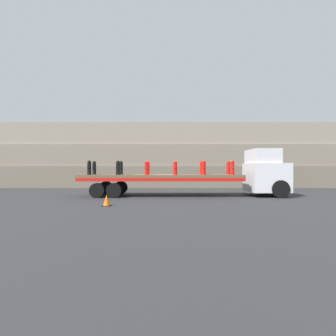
# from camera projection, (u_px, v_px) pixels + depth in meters

# --- Properties ---
(ground_plane) EXTENTS (120.00, 120.00, 0.00)m
(ground_plane) POSITION_uv_depth(u_px,v_px,m) (161.00, 196.00, 16.26)
(ground_plane) COLOR #2D2D30
(rock_cliff) EXTENTS (60.00, 3.30, 5.72)m
(rock_cliff) POSITION_uv_depth(u_px,v_px,m) (163.00, 156.00, 24.11)
(rock_cliff) COLOR #706656
(rock_cliff) RESTS_ON ground_plane
(truck_cab) EXTENTS (2.21, 2.67, 2.88)m
(truck_cab) POSITION_uv_depth(u_px,v_px,m) (267.00, 173.00, 16.26)
(truck_cab) COLOR silver
(truck_cab) RESTS_ON ground_plane
(flatbed_trailer) EXTENTS (9.82, 2.52, 1.33)m
(flatbed_trailer) POSITION_uv_depth(u_px,v_px,m) (152.00, 178.00, 16.26)
(flatbed_trailer) COLOR brown
(flatbed_trailer) RESTS_ON ground_plane
(fire_hydrant_black_near_0) EXTENTS (0.29, 0.52, 0.85)m
(fire_hydrant_black_near_0) POSITION_uv_depth(u_px,v_px,m) (89.00, 168.00, 15.74)
(fire_hydrant_black_near_0) COLOR black
(fire_hydrant_black_near_0) RESTS_ON flatbed_trailer
(fire_hydrant_black_far_0) EXTENTS (0.29, 0.52, 0.85)m
(fire_hydrant_black_far_0) POSITION_uv_depth(u_px,v_px,m) (94.00, 168.00, 16.80)
(fire_hydrant_black_far_0) COLOR black
(fire_hydrant_black_far_0) RESTS_ON flatbed_trailer
(fire_hydrant_black_near_1) EXTENTS (0.29, 0.52, 0.85)m
(fire_hydrant_black_near_1) POSITION_uv_depth(u_px,v_px,m) (118.00, 168.00, 15.73)
(fire_hydrant_black_near_1) COLOR black
(fire_hydrant_black_near_1) RESTS_ON flatbed_trailer
(fire_hydrant_black_far_1) EXTENTS (0.29, 0.52, 0.85)m
(fire_hydrant_black_far_1) POSITION_uv_depth(u_px,v_px,m) (121.00, 168.00, 16.79)
(fire_hydrant_black_far_1) COLOR black
(fire_hydrant_black_far_1) RESTS_ON flatbed_trailer
(fire_hydrant_red_near_2) EXTENTS (0.29, 0.52, 0.85)m
(fire_hydrant_red_near_2) POSITION_uv_depth(u_px,v_px,m) (147.00, 168.00, 15.73)
(fire_hydrant_red_near_2) COLOR red
(fire_hydrant_red_near_2) RESTS_ON flatbed_trailer
(fire_hydrant_red_far_2) EXTENTS (0.29, 0.52, 0.85)m
(fire_hydrant_red_far_2) POSITION_uv_depth(u_px,v_px,m) (148.00, 168.00, 16.79)
(fire_hydrant_red_far_2) COLOR red
(fire_hydrant_red_far_2) RESTS_ON flatbed_trailer
(fire_hydrant_red_near_3) EXTENTS (0.29, 0.52, 0.85)m
(fire_hydrant_red_near_3) POSITION_uv_depth(u_px,v_px,m) (175.00, 168.00, 15.73)
(fire_hydrant_red_near_3) COLOR red
(fire_hydrant_red_near_3) RESTS_ON flatbed_trailer
(fire_hydrant_red_far_3) EXTENTS (0.29, 0.52, 0.85)m
(fire_hydrant_red_far_3) POSITION_uv_depth(u_px,v_px,m) (175.00, 168.00, 16.79)
(fire_hydrant_red_far_3) COLOR red
(fire_hydrant_red_far_3) RESTS_ON flatbed_trailer
(fire_hydrant_red_near_4) EXTENTS (0.29, 0.52, 0.85)m
(fire_hydrant_red_near_4) POSITION_uv_depth(u_px,v_px,m) (204.00, 168.00, 15.73)
(fire_hydrant_red_near_4) COLOR red
(fire_hydrant_red_near_4) RESTS_ON flatbed_trailer
(fire_hydrant_red_far_4) EXTENTS (0.29, 0.52, 0.85)m
(fire_hydrant_red_far_4) POSITION_uv_depth(u_px,v_px,m) (202.00, 168.00, 16.79)
(fire_hydrant_red_far_4) COLOR red
(fire_hydrant_red_far_4) RESTS_ON flatbed_trailer
(fire_hydrant_red_near_5) EXTENTS (0.29, 0.52, 0.85)m
(fire_hydrant_red_near_5) POSITION_uv_depth(u_px,v_px,m) (232.00, 168.00, 15.73)
(fire_hydrant_red_near_5) COLOR red
(fire_hydrant_red_near_5) RESTS_ON flatbed_trailer
(fire_hydrant_red_far_5) EXTENTS (0.29, 0.52, 0.85)m
(fire_hydrant_red_far_5) POSITION_uv_depth(u_px,v_px,m) (228.00, 168.00, 16.79)
(fire_hydrant_red_far_5) COLOR red
(fire_hydrant_red_far_5) RESTS_ON flatbed_trailer
(cargo_strap_rear) EXTENTS (0.05, 2.61, 0.01)m
(cargo_strap_rear) POSITION_uv_depth(u_px,v_px,m) (92.00, 161.00, 16.27)
(cargo_strap_rear) COLOR yellow
(cargo_strap_rear) RESTS_ON fire_hydrant_black_near_0
(cargo_strap_middle) EXTENTS (0.05, 2.61, 0.01)m
(cargo_strap_middle) POSITION_uv_depth(u_px,v_px,m) (120.00, 161.00, 16.26)
(cargo_strap_middle) COLOR yellow
(cargo_strap_middle) RESTS_ON fire_hydrant_black_near_1
(cargo_strap_front) EXTENTS (0.05, 2.61, 0.01)m
(cargo_strap_front) POSITION_uv_depth(u_px,v_px,m) (230.00, 161.00, 16.26)
(cargo_strap_front) COLOR yellow
(cargo_strap_front) RESTS_ON fire_hydrant_red_near_5
(traffic_cone) EXTENTS (0.39, 0.39, 0.51)m
(traffic_cone) POSITION_uv_depth(u_px,v_px,m) (107.00, 200.00, 11.94)
(traffic_cone) COLOR black
(traffic_cone) RESTS_ON ground_plane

